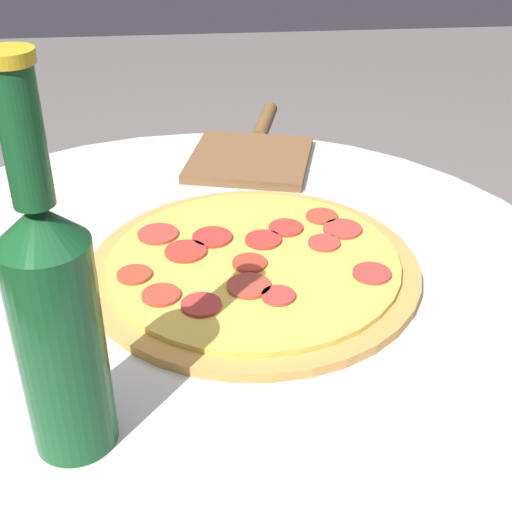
# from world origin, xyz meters

# --- Properties ---
(table) EXTENTS (0.82, 0.82, 0.77)m
(table) POSITION_xyz_m (0.00, 0.00, 0.58)
(table) COLOR silver
(table) RESTS_ON ground_plane
(pizza) EXTENTS (0.34, 0.34, 0.02)m
(pizza) POSITION_xyz_m (0.02, -0.06, 0.78)
(pizza) COLOR #C68E47
(pizza) RESTS_ON table
(beer_bottle) EXTENTS (0.06, 0.06, 0.29)m
(beer_bottle) POSITION_xyz_m (-0.20, 0.10, 0.88)
(beer_bottle) COLOR #144C23
(beer_bottle) RESTS_ON table
(pizza_paddle) EXTENTS (0.29, 0.19, 0.02)m
(pizza_paddle) POSITION_xyz_m (0.31, -0.08, 0.78)
(pizza_paddle) COLOR brown
(pizza_paddle) RESTS_ON table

